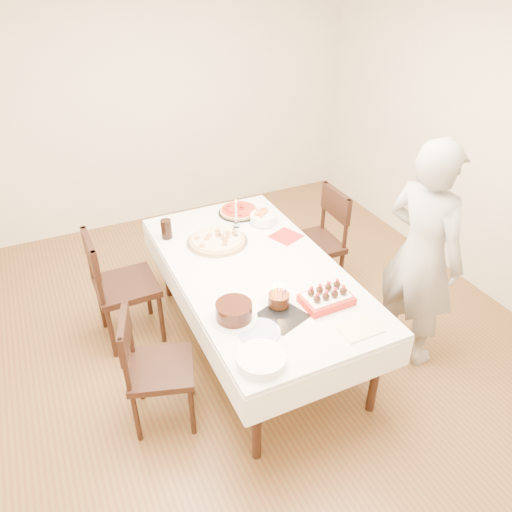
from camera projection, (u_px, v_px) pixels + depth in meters
name	position (u px, v px, depth m)	size (l,w,h in m)	color
floor	(253.00, 346.00, 4.05)	(5.00, 5.00, 0.00)	brown
wall_back	(152.00, 100.00, 5.21)	(4.50, 0.04, 2.70)	beige
wall_right	(499.00, 144.00, 4.12)	(0.04, 5.00, 2.70)	beige
dining_table	(256.00, 308.00, 3.87)	(1.14, 2.14, 0.75)	white
chair_right_savory	(312.00, 244.00, 4.42)	(0.50, 0.50, 0.99)	black
chair_left_savory	(126.00, 286.00, 3.90)	(0.51, 0.51, 0.99)	black
chair_left_dessert	(161.00, 369.00, 3.23)	(0.45, 0.45, 0.89)	black
person	(421.00, 256.00, 3.56)	(0.64, 0.42, 1.76)	#A19E98
pizza_white	(217.00, 240.00, 3.94)	(0.49, 0.49, 0.04)	beige
pizza_pepperoni	(239.00, 211.00, 4.36)	(0.36, 0.36, 0.04)	red
red_placemat	(286.00, 236.00, 4.04)	(0.22, 0.22, 0.01)	#B21E1E
pasta_bowl	(263.00, 218.00, 4.21)	(0.22, 0.22, 0.07)	white
taper_candle	(236.00, 213.00, 4.10)	(0.06, 0.06, 0.26)	white
shaker_pair	(236.00, 236.00, 3.96)	(0.07, 0.07, 0.08)	white
cola_glass	(166.00, 229.00, 3.98)	(0.09, 0.09, 0.16)	black
layer_cake	(234.00, 311.00, 3.15)	(0.30, 0.30, 0.12)	black
cake_board	(282.00, 316.00, 3.20)	(0.27, 0.27, 0.01)	black
birthday_cake	(279.00, 295.00, 3.25)	(0.14, 0.14, 0.14)	#3C1E10
strawberry_box	(327.00, 298.00, 3.29)	(0.33, 0.22, 0.08)	#AE1B13
box_lid	(360.00, 329.00, 3.09)	(0.27, 0.18, 0.02)	beige
plate_stack	(261.00, 359.00, 2.84)	(0.29, 0.29, 0.06)	white
china_plate	(259.00, 332.00, 3.07)	(0.26, 0.26, 0.01)	white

